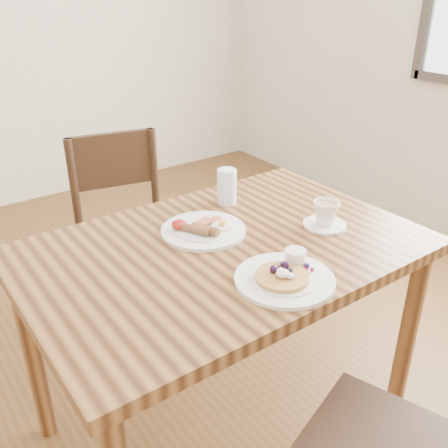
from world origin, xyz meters
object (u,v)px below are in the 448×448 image
Objects in this scene: dining_table at (224,272)px; pancake_plate at (285,276)px; breakfast_plate at (202,229)px; water_glass at (227,187)px; chair_far at (126,227)px; teacup_saucer at (325,215)px.

pancake_plate is at bearing -86.47° from dining_table.
pancake_plate is 0.36m from breakfast_plate.
water_glass is (0.18, 0.50, 0.05)m from pancake_plate.
chair_far is 0.71m from breakfast_plate.
pancake_plate is at bearing -86.16° from breakfast_plate.
pancake_plate is at bearing -152.89° from teacup_saucer.
teacup_saucer is (0.32, 0.17, 0.03)m from pancake_plate.
pancake_plate is 1.93× the size of teacup_saucer.
chair_far is 3.26× the size of breakfast_plate.
teacup_saucer is 0.37m from water_glass.
dining_table is 4.44× the size of pancake_plate.
breakfast_plate is 0.40m from teacup_saucer.
chair_far is (0.02, 0.76, -0.16)m from dining_table.
breakfast_plate is 1.93× the size of teacup_saucer.
dining_table is at bearing 93.53° from pancake_plate.
chair_far is 6.29× the size of teacup_saucer.
breakfast_plate is at bearing 150.60° from teacup_saucer.
pancake_plate is at bearing -109.22° from water_glass.
teacup_saucer is at bearing -29.40° from breakfast_plate.
chair_far is 0.96m from teacup_saucer.
dining_table is 0.78m from chair_far.
breakfast_plate is (-0.01, 0.11, 0.11)m from dining_table.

